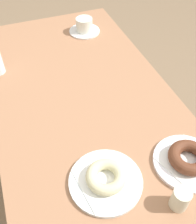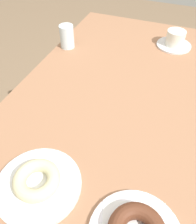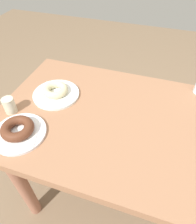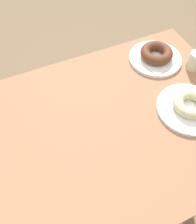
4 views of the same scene
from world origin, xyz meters
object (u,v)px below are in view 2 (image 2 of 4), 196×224
(plate_sugar_ring, at_px, (39,185))
(coffee_cup, at_px, (175,40))
(donut_sugar_ring, at_px, (37,180))
(water_glass, at_px, (67,36))

(plate_sugar_ring, distance_m, coffee_cup, 0.86)
(plate_sugar_ring, relative_size, coffee_cup, 1.40)
(plate_sugar_ring, height_order, coffee_cup, coffee_cup)
(donut_sugar_ring, xyz_separation_m, water_glass, (-0.65, -0.24, 0.02))
(plate_sugar_ring, relative_size, donut_sugar_ring, 1.86)
(water_glass, bearing_deg, plate_sugar_ring, 20.12)
(donut_sugar_ring, bearing_deg, plate_sugar_ring, 90.00)
(water_glass, relative_size, coffee_cup, 0.65)
(water_glass, bearing_deg, donut_sugar_ring, 20.12)
(plate_sugar_ring, distance_m, water_glass, 0.69)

